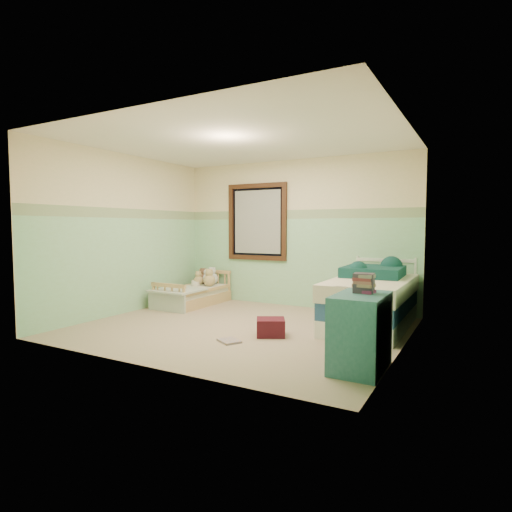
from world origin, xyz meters
The scene contains 29 objects.
floor centered at (0.00, 0.00, -0.01)m, with size 4.20×3.60×0.02m, color gray.
ceiling centered at (0.00, 0.00, 2.51)m, with size 4.20×3.60×0.02m, color white.
wall_back centered at (0.00, 1.80, 1.25)m, with size 4.20×0.04×2.50m, color beige.
wall_front centered at (0.00, -1.80, 1.25)m, with size 4.20×0.04×2.50m, color beige.
wall_left centered at (-2.10, 0.00, 1.25)m, with size 0.04×3.60×2.50m, color beige.
wall_right centered at (2.10, 0.00, 1.25)m, with size 0.04×3.60×2.50m, color beige.
wainscot_mint centered at (0.00, 1.79, 0.75)m, with size 4.20×0.01×1.50m, color #8DC58F.
border_strip centered at (0.00, 1.79, 1.57)m, with size 4.20×0.01×0.15m, color #547E5B.
window_frame centered at (-0.70, 1.76, 1.45)m, with size 1.16×0.06×1.36m, color #3E2415.
window_blinds centered at (-0.70, 1.77, 1.45)m, with size 0.92×0.01×1.12m, color beige.
toddler_bed_frame centered at (-1.58, 1.05, 0.09)m, with size 0.69×1.38×0.18m, color tan.
toddler_mattress centered at (-1.58, 1.05, 0.24)m, with size 0.63×1.32×0.12m, color silver.
patchwork_quilt centered at (-1.58, 0.62, 0.31)m, with size 0.75×0.69×0.03m, color #7D97C0.
plush_bed_brown centered at (-1.73, 1.55, 0.40)m, with size 0.20×0.20×0.20m, color brown.
plush_bed_white centered at (-1.53, 1.55, 0.41)m, with size 0.22×0.22×0.22m, color silver.
plush_bed_tan centered at (-1.68, 1.33, 0.39)m, with size 0.18×0.18×0.18m, color tan.
plush_bed_dark centered at (-1.45, 1.33, 0.38)m, with size 0.17×0.17×0.17m, color black.
plush_floor_cream centered at (-1.71, 1.28, 0.13)m, with size 0.27×0.27×0.27m, color beige.
plush_floor_tan centered at (-1.74, 0.57, 0.11)m, with size 0.22×0.22×0.22m, color tan.
twin_bed_frame centered at (1.55, 0.89, 0.11)m, with size 0.93×1.86×0.22m, color white.
twin_boxspring centered at (1.55, 0.89, 0.33)m, with size 0.93×1.86×0.22m, color navy.
twin_mattress centered at (1.55, 0.89, 0.55)m, with size 0.97×1.90×0.22m, color beige.
teal_blanket centered at (1.50, 1.19, 0.73)m, with size 0.79×0.84×0.14m, color #113D3E.
dresser centered at (1.86, -0.87, 0.36)m, with size 0.45×0.73×0.73m, color #276269.
book_stack centered at (1.86, -0.77, 0.82)m, with size 0.19×0.15×0.19m, color brown.
red_pillow centered at (0.56, -0.19, 0.11)m, with size 0.35×0.30×0.22m, color maroon.
floor_book centered at (0.25, -0.67, 0.01)m, with size 0.27×0.21×0.02m, color orange.
extra_plush_0 centered at (-1.66, 1.56, 0.39)m, with size 0.19×0.19×0.19m, color silver.
extra_plush_1 centered at (-1.43, 1.32, 0.40)m, with size 0.21×0.21×0.21m, color tan.
Camera 1 is at (2.87, -4.77, 1.36)m, focal length 29.24 mm.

